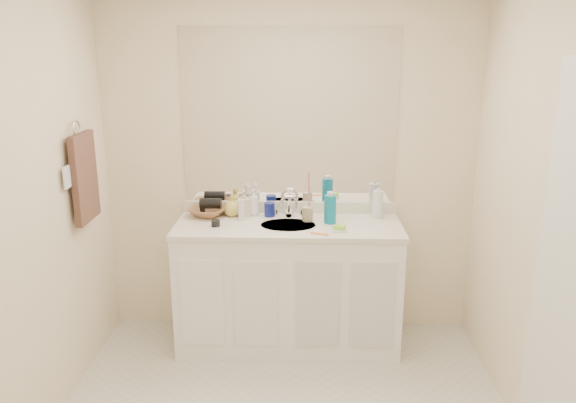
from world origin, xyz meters
The scene contains 28 objects.
wall_back centered at (0.00, 1.30, 1.20)m, with size 2.60×0.02×2.40m, color #FDEAC6.
wall_front centered at (0.00, -1.30, 1.20)m, with size 2.60×0.02×2.40m, color #FDEAC6.
wall_left centered at (-1.30, 0.00, 1.20)m, with size 0.02×2.60×2.40m, color #FDEAC6.
wall_right centered at (1.30, 0.00, 1.20)m, with size 0.02×2.60×2.40m, color #FDEAC6.
vanity_cabinet centered at (0.00, 1.02, 0.42)m, with size 1.50×0.55×0.85m, color white.
countertop centered at (0.00, 1.02, 0.86)m, with size 1.52×0.57×0.03m, color white.
backsplash centered at (0.00, 1.29, 0.92)m, with size 1.52×0.03×0.08m, color silver.
sink_basin centered at (0.00, 1.00, 0.87)m, with size 0.37×0.37×0.02m, color beige.
faucet centered at (0.00, 1.18, 0.94)m, with size 0.02×0.02×0.11m, color silver.
mirror centered at (0.00, 1.29, 1.56)m, with size 1.48×0.01×1.20m, color white.
blue_mug centered at (-0.14, 1.19, 0.93)m, with size 0.07×0.07×0.10m, color navy.
tan_cup centered at (0.13, 1.10, 0.93)m, with size 0.07×0.07×0.10m, color tan.
toothbrush centered at (0.14, 1.10, 1.03)m, with size 0.01×0.01×0.20m, color #EE3E96.
mouthwash_bottle centered at (0.28, 1.05, 0.98)m, with size 0.08×0.08×0.19m, color #0C7596.
clear_pump_bottle centered at (0.61, 1.18, 0.98)m, with size 0.07×0.07×0.19m, color white.
soap_dish centered at (0.33, 0.89, 0.89)m, with size 0.10×0.08×0.01m, color white.
green_soap centered at (0.33, 0.89, 0.90)m, with size 0.07×0.05×0.02m, color #92DD36.
orange_comb centered at (0.21, 0.82, 0.88)m, with size 0.12×0.03×0.01m, color orange.
dark_jar centered at (-0.48, 0.96, 0.90)m, with size 0.06×0.06×0.04m, color black.
extra_white_bottle centered at (-0.32, 1.10, 0.95)m, with size 0.05×0.05×0.14m, color white.
soap_bottle_white centered at (-0.25, 1.22, 0.97)m, with size 0.07×0.07×0.19m, color white.
soap_bottle_cream centered at (-0.32, 1.20, 0.97)m, with size 0.08×0.09×0.19m, color beige.
soap_bottle_yellow centered at (-0.40, 1.20, 0.96)m, with size 0.12×0.12×0.15m, color #D7BF53.
wicker_basket centered at (-0.57, 1.19, 0.91)m, with size 0.26×0.26×0.06m, color brown.
hair_dryer centered at (-0.55, 1.19, 0.97)m, with size 0.07×0.07×0.15m, color black.
towel_ring centered at (-1.27, 0.77, 1.55)m, with size 0.11×0.11×0.01m, color silver.
hand_towel centered at (-1.25, 0.77, 1.25)m, with size 0.04×0.32×0.55m, color #39251F.
switch_plate centered at (-1.27, 0.57, 1.30)m, with size 0.01×0.09×0.13m, color white.
Camera 1 is at (0.11, -2.55, 2.05)m, focal length 35.00 mm.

